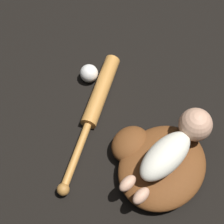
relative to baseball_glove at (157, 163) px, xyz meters
name	(u,v)px	position (x,y,z in m)	size (l,w,h in m)	color
ground_plane	(160,157)	(0.04, 0.02, -0.04)	(6.00, 6.00, 0.00)	black
baseball_glove	(157,163)	(0.00, 0.00, 0.00)	(0.36, 0.36, 0.08)	brown
baby_figure	(176,145)	(0.05, -0.02, 0.09)	(0.38, 0.12, 0.11)	silver
baseball_bat	(96,103)	(0.01, 0.32, -0.01)	(0.52, 0.33, 0.06)	#C6843D
baseball	(89,73)	(0.08, 0.44, -0.01)	(0.07, 0.07, 0.07)	white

